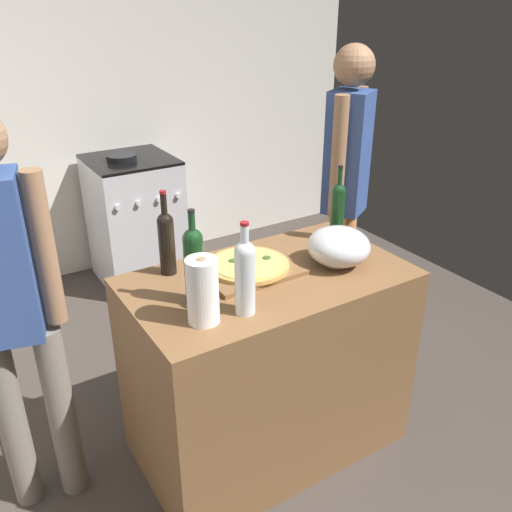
{
  "coord_description": "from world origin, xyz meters",
  "views": [
    {
      "loc": [
        -1.14,
        -0.92,
        1.94
      ],
      "look_at": [
        -0.05,
        0.83,
        0.95
      ],
      "focal_mm": 38.06,
      "sensor_mm": 36.0,
      "label": 1
    }
  ],
  "objects_px": {
    "pizza": "(248,265)",
    "stove": "(135,220)",
    "person_in_stripes": "(12,305)",
    "wine_bottle_amber": "(338,209)",
    "person_in_red": "(345,187)",
    "wine_bottle_green": "(194,263)",
    "paper_towel_roll": "(203,291)",
    "wine_bottle_clear": "(166,240)",
    "mixing_bowl": "(339,246)",
    "wine_bottle_dark": "(245,274)"
  },
  "relations": [
    {
      "from": "mixing_bowl",
      "to": "person_in_stripes",
      "type": "height_order",
      "value": "person_in_stripes"
    },
    {
      "from": "wine_bottle_green",
      "to": "wine_bottle_clear",
      "type": "distance_m",
      "value": 0.27
    },
    {
      "from": "mixing_bowl",
      "to": "wine_bottle_dark",
      "type": "distance_m",
      "value": 0.56
    },
    {
      "from": "mixing_bowl",
      "to": "pizza",
      "type": "bearing_deg",
      "value": 158.11
    },
    {
      "from": "wine_bottle_dark",
      "to": "wine_bottle_amber",
      "type": "bearing_deg",
      "value": 25.89
    },
    {
      "from": "pizza",
      "to": "wine_bottle_amber",
      "type": "xyz_separation_m",
      "value": [
        0.53,
        0.07,
        0.12
      ]
    },
    {
      "from": "wine_bottle_green",
      "to": "pizza",
      "type": "bearing_deg",
      "value": 19.84
    },
    {
      "from": "wine_bottle_green",
      "to": "person_in_stripes",
      "type": "height_order",
      "value": "person_in_stripes"
    },
    {
      "from": "mixing_bowl",
      "to": "person_in_stripes",
      "type": "xyz_separation_m",
      "value": [
        -1.26,
        0.3,
        -0.05
      ]
    },
    {
      "from": "stove",
      "to": "pizza",
      "type": "bearing_deg",
      "value": -94.74
    },
    {
      "from": "paper_towel_roll",
      "to": "person_in_red",
      "type": "bearing_deg",
      "value": 28.5
    },
    {
      "from": "wine_bottle_amber",
      "to": "pizza",
      "type": "bearing_deg",
      "value": -172.32
    },
    {
      "from": "paper_towel_roll",
      "to": "stove",
      "type": "relative_size",
      "value": 0.26
    },
    {
      "from": "pizza",
      "to": "wine_bottle_clear",
      "type": "height_order",
      "value": "wine_bottle_clear"
    },
    {
      "from": "wine_bottle_dark",
      "to": "person_in_stripes",
      "type": "xyz_separation_m",
      "value": [
        -0.72,
        0.43,
        -0.12
      ]
    },
    {
      "from": "paper_towel_roll",
      "to": "person_in_red",
      "type": "height_order",
      "value": "person_in_red"
    },
    {
      "from": "pizza",
      "to": "person_in_stripes",
      "type": "distance_m",
      "value": 0.91
    },
    {
      "from": "wine_bottle_green",
      "to": "person_in_red",
      "type": "xyz_separation_m",
      "value": [
        1.16,
        0.51,
        -0.06
      ]
    },
    {
      "from": "wine_bottle_amber",
      "to": "person_in_red",
      "type": "xyz_separation_m",
      "value": [
        0.33,
        0.33,
        -0.04
      ]
    },
    {
      "from": "mixing_bowl",
      "to": "stove",
      "type": "bearing_deg",
      "value": 95.98
    },
    {
      "from": "paper_towel_roll",
      "to": "person_in_stripes",
      "type": "xyz_separation_m",
      "value": [
        -0.57,
        0.41,
        -0.08
      ]
    },
    {
      "from": "pizza",
      "to": "paper_towel_roll",
      "type": "xyz_separation_m",
      "value": [
        -0.33,
        -0.25,
        0.09
      ]
    },
    {
      "from": "wine_bottle_green",
      "to": "stove",
      "type": "height_order",
      "value": "wine_bottle_green"
    },
    {
      "from": "wine_bottle_green",
      "to": "person_in_red",
      "type": "bearing_deg",
      "value": 23.72
    },
    {
      "from": "paper_towel_roll",
      "to": "wine_bottle_amber",
      "type": "height_order",
      "value": "wine_bottle_amber"
    },
    {
      "from": "wine_bottle_clear",
      "to": "paper_towel_roll",
      "type": "bearing_deg",
      "value": -96.39
    },
    {
      "from": "wine_bottle_dark",
      "to": "stove",
      "type": "relative_size",
      "value": 0.37
    },
    {
      "from": "paper_towel_roll",
      "to": "pizza",
      "type": "bearing_deg",
      "value": 36.49
    },
    {
      "from": "mixing_bowl",
      "to": "wine_bottle_green",
      "type": "bearing_deg",
      "value": 176.7
    },
    {
      "from": "wine_bottle_green",
      "to": "stove",
      "type": "relative_size",
      "value": 0.38
    },
    {
      "from": "pizza",
      "to": "stove",
      "type": "relative_size",
      "value": 0.35
    },
    {
      "from": "paper_towel_roll",
      "to": "person_in_stripes",
      "type": "distance_m",
      "value": 0.7
    },
    {
      "from": "pizza",
      "to": "wine_bottle_amber",
      "type": "distance_m",
      "value": 0.55
    },
    {
      "from": "mixing_bowl",
      "to": "stove",
      "type": "height_order",
      "value": "mixing_bowl"
    },
    {
      "from": "paper_towel_roll",
      "to": "wine_bottle_clear",
      "type": "bearing_deg",
      "value": 83.61
    },
    {
      "from": "pizza",
      "to": "person_in_stripes",
      "type": "height_order",
      "value": "person_in_stripes"
    },
    {
      "from": "wine_bottle_green",
      "to": "wine_bottle_clear",
      "type": "height_order",
      "value": "wine_bottle_green"
    },
    {
      "from": "stove",
      "to": "wine_bottle_amber",
      "type": "bearing_deg",
      "value": -77.98
    },
    {
      "from": "mixing_bowl",
      "to": "paper_towel_roll",
      "type": "bearing_deg",
      "value": -171.65
    },
    {
      "from": "wine_bottle_green",
      "to": "person_in_stripes",
      "type": "relative_size",
      "value": 0.23
    },
    {
      "from": "paper_towel_roll",
      "to": "wine_bottle_clear",
      "type": "distance_m",
      "value": 0.42
    },
    {
      "from": "pizza",
      "to": "wine_bottle_green",
      "type": "xyz_separation_m",
      "value": [
        -0.3,
        -0.11,
        0.13
      ]
    },
    {
      "from": "wine_bottle_green",
      "to": "person_in_red",
      "type": "relative_size",
      "value": 0.21
    },
    {
      "from": "stove",
      "to": "person_in_red",
      "type": "bearing_deg",
      "value": -63.88
    },
    {
      "from": "pizza",
      "to": "wine_bottle_green",
      "type": "distance_m",
      "value": 0.34
    },
    {
      "from": "mixing_bowl",
      "to": "wine_bottle_clear",
      "type": "xyz_separation_m",
      "value": [
        -0.65,
        0.31,
        0.07
      ]
    },
    {
      "from": "wine_bottle_clear",
      "to": "wine_bottle_dark",
      "type": "bearing_deg",
      "value": -75.94
    },
    {
      "from": "person_in_stripes",
      "to": "pizza",
      "type": "bearing_deg",
      "value": -10.06
    },
    {
      "from": "wine_bottle_amber",
      "to": "wine_bottle_green",
      "type": "xyz_separation_m",
      "value": [
        -0.83,
        -0.18,
        0.01
      ]
    },
    {
      "from": "pizza",
      "to": "stove",
      "type": "distance_m",
      "value": 1.91
    }
  ]
}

